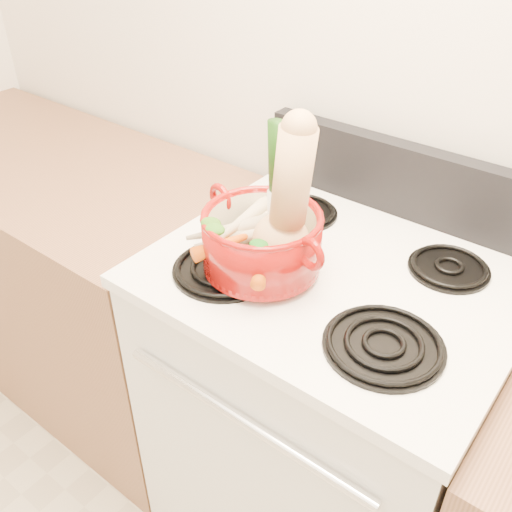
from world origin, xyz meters
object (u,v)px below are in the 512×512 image
Objects in this scene: dutch_oven at (262,241)px; squash at (282,197)px; stove_body at (323,416)px; leek at (278,185)px.

squash reaches higher than dutch_oven.
leek reaches higher than stove_body.
dutch_oven is 0.85× the size of leek.
stove_body is at bearing 36.74° from leek.
leek reaches higher than dutch_oven.
stove_body is 0.70m from squash.
squash is at bearing 18.46° from dutch_oven.
squash reaches higher than leek.
leek is at bearing 133.57° from squash.
stove_body is 3.71× the size of dutch_oven.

